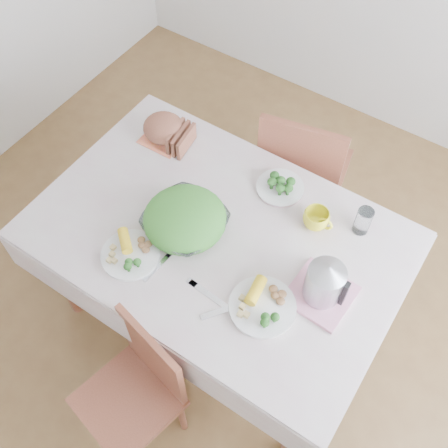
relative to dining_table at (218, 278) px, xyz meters
The scene contains 18 objects.
floor 0.38m from the dining_table, ahead, with size 3.60×3.60×0.00m, color brown.
dining_table is the anchor object (origin of this frame).
tablecloth 0.38m from the dining_table, ahead, with size 1.50×1.00×0.01m, color beige.
chair_near 0.69m from the dining_table, 88.68° to the right, with size 0.36×0.36×0.80m, color brown.
chair_far 0.76m from the dining_table, 87.26° to the left, with size 0.42×0.42×0.94m, color brown.
salad_bowl 0.45m from the dining_table, 157.67° to the right, with size 0.32×0.32×0.08m, color white.
dinner_plate_left 0.54m from the dining_table, 128.53° to the right, with size 0.24×0.24×0.02m, color white.
dinner_plate_right 0.55m from the dining_table, 29.45° to the right, with size 0.25×0.25×0.02m, color white.
broccoli_plate 0.53m from the dining_table, 73.88° to the left, with size 0.21×0.21×0.02m, color beige.
napkin 0.71m from the dining_table, 148.46° to the left, with size 0.19×0.19×0.00m, color #FF8258.
bread_loaf 0.74m from the dining_table, 148.46° to the left, with size 0.20×0.18×0.12m, color brown.
yellow_mug 0.59m from the dining_table, 39.33° to the left, with size 0.11×0.11×0.09m, color yellow.
glass_tumbler 0.74m from the dining_table, 35.40° to the left, with size 0.07×0.07×0.13m, color white.
pink_tray 0.62m from the dining_table, ahead, with size 0.23×0.23×0.02m, color pink.
electric_kettle 0.70m from the dining_table, ahead, with size 0.14×0.14×0.20m, color #B2B5BA.
fork_left 0.48m from the dining_table, 112.08° to the right, with size 0.02×0.16×0.00m, color silver.
fork_right 0.52m from the dining_table, 50.09° to the right, with size 0.02×0.20×0.00m, color silver.
knife 0.48m from the dining_table, 61.61° to the right, with size 0.02×0.20×0.00m, color silver.
Camera 1 is at (0.68, -0.97, 2.55)m, focal length 42.00 mm.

